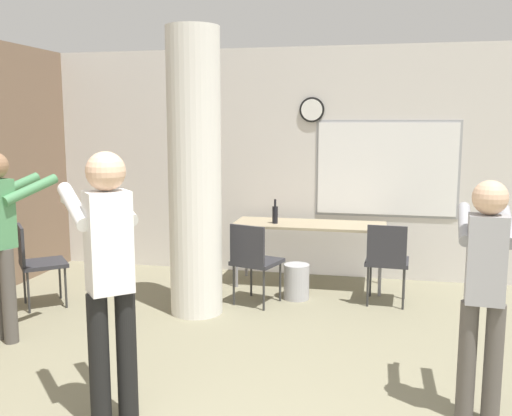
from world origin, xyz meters
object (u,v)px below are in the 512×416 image
at_px(chair_by_left_wall, 36,259).
at_px(chair_table_right, 387,257).
at_px(chair_table_left, 254,258).
at_px(bottle_on_table, 275,214).
at_px(person_playing_front, 108,268).
at_px(folding_table, 309,228).
at_px(person_watching_back, 2,231).
at_px(person_playing_side, 484,282).

relative_size(chair_by_left_wall, chair_table_right, 1.00).
relative_size(chair_by_left_wall, chair_table_left, 1.00).
distance_m(bottle_on_table, person_playing_front, 3.31).
relative_size(folding_table, person_watching_back, 1.06).
xyz_separation_m(chair_by_left_wall, person_playing_front, (1.82, -1.98, 0.51)).
distance_m(chair_table_right, person_playing_front, 3.33).
bearing_deg(chair_table_right, person_playing_side, -76.17).
height_order(chair_table_right, person_watching_back, person_watching_back).
relative_size(chair_table_left, person_watching_back, 0.53).
distance_m(bottle_on_table, person_playing_side, 3.29).
xyz_separation_m(chair_by_left_wall, chair_table_right, (3.54, 0.83, 0.00)).
distance_m(bottle_on_table, chair_table_right, 1.40).
bearing_deg(person_playing_front, person_playing_side, 13.55).
xyz_separation_m(chair_table_right, person_watching_back, (-3.27, -1.69, 0.46)).
bearing_deg(chair_by_left_wall, person_watching_back, -72.72).
relative_size(chair_by_left_wall, person_playing_side, 0.56).
xyz_separation_m(folding_table, person_playing_side, (1.44, -2.81, 0.23)).
bearing_deg(folding_table, chair_by_left_wall, -152.60).
bearing_deg(chair_table_right, person_watching_back, -152.63).
height_order(chair_table_left, person_playing_side, person_playing_side).
height_order(person_playing_front, person_playing_side, person_playing_front).
distance_m(chair_by_left_wall, person_watching_back, 1.02).
xyz_separation_m(bottle_on_table, person_playing_side, (1.83, -2.73, 0.07)).
bearing_deg(chair_table_left, person_watching_back, -143.91).
height_order(folding_table, chair_by_left_wall, chair_by_left_wall).
bearing_deg(bottle_on_table, person_watching_back, -132.77).
bearing_deg(chair_table_right, bottle_on_table, 159.74).
distance_m(chair_table_right, chair_table_left, 1.39).
bearing_deg(person_watching_back, person_playing_side, -8.45).
distance_m(folding_table, bottle_on_table, 0.43).
relative_size(chair_by_left_wall, person_playing_front, 0.50).
height_order(person_playing_front, person_watching_back, person_playing_front).
bearing_deg(person_playing_front, chair_table_left, 81.79).
xyz_separation_m(person_playing_front, person_watching_back, (-1.55, 1.12, -0.05)).
bearing_deg(bottle_on_table, person_playing_front, -97.76).
relative_size(bottle_on_table, chair_by_left_wall, 0.32).
xyz_separation_m(chair_by_left_wall, person_playing_side, (4.10, -1.43, 0.41)).
distance_m(bottle_on_table, person_watching_back, 2.95).
xyz_separation_m(chair_table_left, person_playing_front, (-0.36, -2.51, 0.51)).
relative_size(bottle_on_table, chair_table_right, 0.32).
xyz_separation_m(bottle_on_table, chair_table_left, (-0.08, -0.77, -0.34)).
distance_m(chair_by_left_wall, person_playing_front, 2.74).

